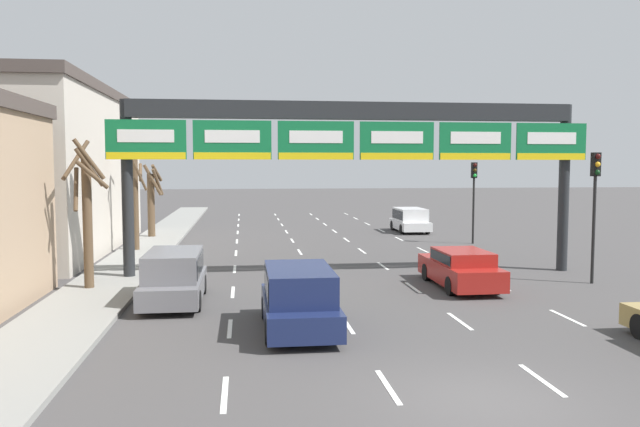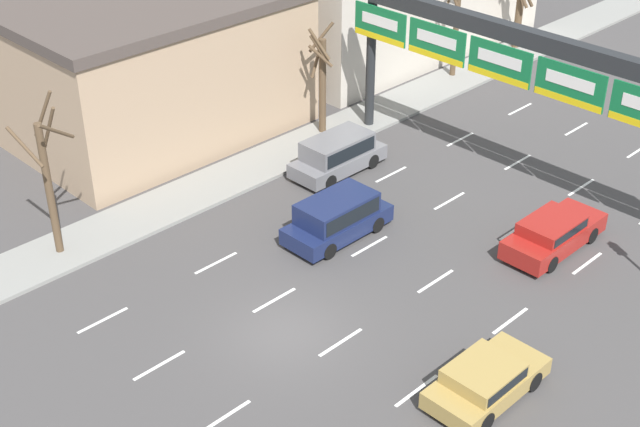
# 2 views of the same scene
# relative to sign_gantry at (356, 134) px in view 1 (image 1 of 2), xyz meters

# --- Properties ---
(ground_plane) EXTENTS (220.00, 220.00, 0.00)m
(ground_plane) POSITION_rel_sign_gantry_xyz_m (0.00, -13.91, -5.79)
(ground_plane) COLOR #474444
(lane_dashes) EXTENTS (10.02, 67.00, 0.01)m
(lane_dashes) POSITION_rel_sign_gantry_xyz_m (-0.00, -0.41, -5.78)
(lane_dashes) COLOR white
(lane_dashes) RESTS_ON ground_plane
(sign_gantry) EXTENTS (19.54, 0.70, 7.07)m
(sign_gantry) POSITION_rel_sign_gantry_xyz_m (0.00, 0.00, 0.00)
(sign_gantry) COLOR #232628
(sign_gantry) RESTS_ON ground_plane
(building_far) EXTENTS (10.88, 17.84, 8.58)m
(building_far) POSITION_rel_sign_gantry_xyz_m (-16.78, 9.27, -1.48)
(building_far) COLOR beige
(building_far) RESTS_ON ground_plane
(suv_white) EXTENTS (1.96, 4.27, 1.62)m
(suv_white) POSITION_rel_sign_gantry_xyz_m (6.69, 16.06, -4.88)
(suv_white) COLOR silver
(suv_white) RESTS_ON ground_plane
(car_red) EXTENTS (1.88, 4.74, 1.41)m
(car_red) POSITION_rel_sign_gantry_xyz_m (3.41, -3.04, -5.03)
(car_red) COLOR maroon
(car_red) RESTS_ON ground_plane
(suv_grey) EXTENTS (1.89, 4.56, 1.71)m
(suv_grey) POSITION_rel_sign_gantry_xyz_m (-6.83, -4.42, -4.83)
(suv_grey) COLOR slate
(suv_grey) RESTS_ON ground_plane
(suv_navy) EXTENTS (1.96, 4.52, 1.73)m
(suv_navy) POSITION_rel_sign_gantry_xyz_m (-3.06, -8.29, -4.83)
(suv_navy) COLOR #19234C
(suv_navy) RESTS_ON ground_plane
(traffic_light_near_gantry) EXTENTS (0.30, 0.35, 5.00)m
(traffic_light_near_gantry) POSITION_rel_sign_gantry_xyz_m (8.69, -2.92, -2.23)
(traffic_light_near_gantry) COLOR black
(traffic_light_near_gantry) RESTS_ON ground_plane
(traffic_light_mid_block) EXTENTS (0.30, 0.35, 4.69)m
(traffic_light_mid_block) POSITION_rel_sign_gantry_xyz_m (8.61, 9.35, -2.44)
(traffic_light_mid_block) COLOR black
(traffic_light_mid_block) RESTS_ON ground_plane
(tree_bare_closest) EXTENTS (1.43, 1.44, 5.86)m
(tree_bare_closest) POSITION_rel_sign_gantry_xyz_m (-10.09, 8.01, -2.68)
(tree_bare_closest) COLOR brown
(tree_bare_closest) RESTS_ON sidewalk_left
(tree_bare_third) EXTENTS (1.69, 1.69, 5.30)m
(tree_bare_third) POSITION_rel_sign_gantry_xyz_m (-10.06, -2.21, -2.82)
(tree_bare_third) COLOR brown
(tree_bare_third) RESTS_ON sidewalk_left
(tree_bare_furthest) EXTENTS (1.54, 1.33, 4.51)m
(tree_bare_furthest) POSITION_rel_sign_gantry_xyz_m (-10.15, 14.10, -3.26)
(tree_bare_furthest) COLOR brown
(tree_bare_furthest) RESTS_ON sidewalk_left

